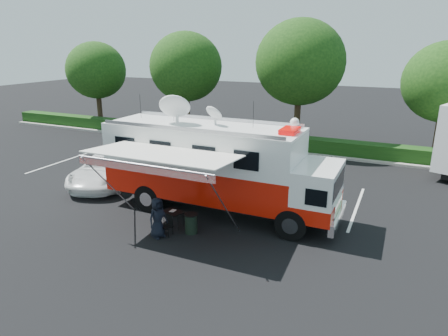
# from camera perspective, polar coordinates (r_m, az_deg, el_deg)

# --- Properties ---
(ground_plane) EXTENTS (120.00, 120.00, 0.00)m
(ground_plane) POSITION_cam_1_polar(r_m,az_deg,el_deg) (17.86, -0.67, -6.27)
(ground_plane) COLOR black
(ground_plane) RESTS_ON ground
(back_border) EXTENTS (60.00, 6.14, 8.87)m
(back_border) POSITION_cam_1_polar(r_m,az_deg,el_deg) (28.39, 12.95, 12.55)
(back_border) COLOR #9E998E
(back_border) RESTS_ON ground_plane
(stall_lines) EXTENTS (24.12, 5.50, 0.01)m
(stall_lines) POSITION_cam_1_polar(r_m,az_deg,el_deg) (20.59, 1.64, -2.99)
(stall_lines) COLOR silver
(stall_lines) RESTS_ON ground_plane
(command_truck) EXTENTS (10.26, 2.82, 4.93)m
(command_truck) POSITION_cam_1_polar(r_m,az_deg,el_deg) (17.16, -0.97, 0.25)
(command_truck) COLOR black
(command_truck) RESTS_ON ground_plane
(awning) EXTENTS (5.60, 2.88, 3.38)m
(awning) POSITION_cam_1_polar(r_m,az_deg,el_deg) (14.86, -9.08, 1.62)
(awning) COLOR silver
(awning) RESTS_ON ground_plane
(white_suv) EXTENTS (4.32, 6.20, 1.57)m
(white_suv) POSITION_cam_1_polar(r_m,az_deg,el_deg) (22.39, -16.29, -2.02)
(white_suv) COLOR white
(white_suv) RESTS_ON ground_plane
(person) EXTENTS (0.75, 0.92, 1.61)m
(person) POSITION_cam_1_polar(r_m,az_deg,el_deg) (15.88, -9.31, -9.67)
(person) COLOR black
(person) RESTS_ON ground_plane
(folding_table) EXTENTS (0.94, 0.79, 0.68)m
(folding_table) POSITION_cam_1_polar(r_m,az_deg,el_deg) (16.34, -7.26, -6.32)
(folding_table) COLOR black
(folding_table) RESTS_ON ground_plane
(folding_chair) EXTENTS (0.49, 0.52, 0.82)m
(folding_chair) POSITION_cam_1_polar(r_m,az_deg,el_deg) (15.79, -7.98, -7.84)
(folding_chair) COLOR black
(folding_chair) RESTS_ON ground_plane
(trash_bin) EXTENTS (0.53, 0.53, 0.80)m
(trash_bin) POSITION_cam_1_polar(r_m,az_deg,el_deg) (15.87, -4.71, -7.88)
(trash_bin) COLOR black
(trash_bin) RESTS_ON ground_plane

